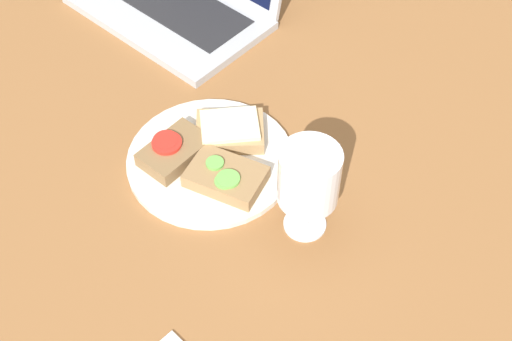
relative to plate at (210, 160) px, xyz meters
The scene contains 6 objects.
wooden_table 2.90cm from the plate, 57.64° to the right, with size 140.00×140.00×3.00cm, color brown.
plate is the anchor object (origin of this frame).
sandwich_with_cheese 5.60cm from the plate, 98.69° to the left, with size 12.89×12.79×2.81cm.
sandwich_with_tomato 5.73cm from the plate, 141.93° to the right, with size 6.76×10.33×2.94cm.
sandwich_with_cucumber 5.59cm from the plate, 21.66° to the right, with size 12.45×10.02×2.74cm.
wine_glass 20.33cm from the plate, ahead, with size 8.25×8.25×14.91cm.
Camera 1 is at (50.42, -45.79, 84.69)cm, focal length 50.00 mm.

